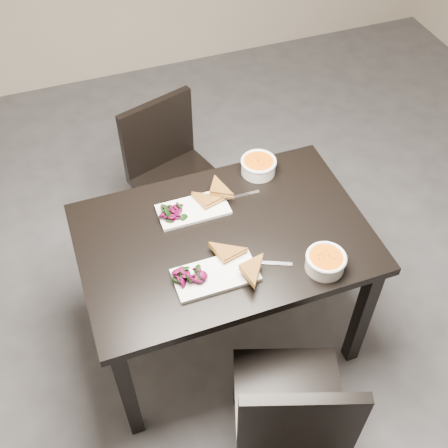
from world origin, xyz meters
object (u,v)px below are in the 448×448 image
at_px(table, 224,250).
at_px(soup_bowl_near, 326,261).
at_px(chair_far, 172,169).
at_px(chair_near, 292,413).
at_px(soup_bowl_far, 258,165).
at_px(plate_near, 216,275).
at_px(plate_far, 193,210).

relative_size(table, soup_bowl_near, 7.48).
bearing_deg(chair_far, table, -105.79).
bearing_deg(table, soup_bowl_near, -42.65).
xyz_separation_m(chair_near, soup_bowl_far, (0.26, 1.00, 0.31)).
xyz_separation_m(plate_near, soup_bowl_far, (0.38, 0.50, 0.03)).
bearing_deg(plate_near, plate_far, 86.22).
relative_size(table, chair_far, 1.41).
relative_size(chair_near, soup_bowl_far, 5.19).
xyz_separation_m(plate_near, plate_far, (0.02, 0.36, -0.00)).
height_order(table, chair_far, chair_far).
bearing_deg(soup_bowl_far, chair_far, 124.66).
height_order(chair_near, chair_far, same).
xyz_separation_m(chair_near, plate_far, (-0.10, 0.87, 0.27)).
height_order(chair_far, plate_near, chair_far).
bearing_deg(plate_near, chair_far, 85.45).
bearing_deg(plate_near, soup_bowl_far, 52.64).
bearing_deg(chair_near, soup_bowl_far, 94.24).
relative_size(chair_far, soup_bowl_far, 5.19).
relative_size(table, plate_near, 3.67).
height_order(plate_far, soup_bowl_far, soup_bowl_far).
bearing_deg(soup_bowl_near, plate_far, 130.18).
relative_size(plate_far, soup_bowl_far, 1.85).
xyz_separation_m(table, soup_bowl_far, (0.28, 0.31, 0.14)).
bearing_deg(table, plate_near, -118.56).
bearing_deg(soup_bowl_far, plate_far, -159.35).
relative_size(soup_bowl_near, soup_bowl_far, 0.98).
height_order(table, plate_near, plate_near).
bearing_deg(soup_bowl_far, table, -131.87).
bearing_deg(plate_near, table, 61.44).
bearing_deg(soup_bowl_near, table, 137.35).
height_order(plate_near, soup_bowl_near, soup_bowl_near).
height_order(chair_near, plate_far, chair_near).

